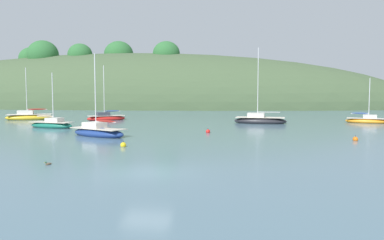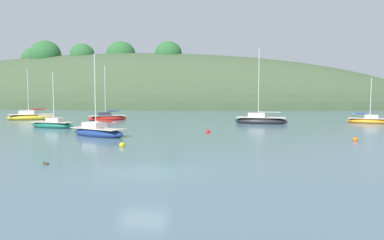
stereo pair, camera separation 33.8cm
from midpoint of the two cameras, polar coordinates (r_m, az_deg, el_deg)
name	(u,v)px [view 2 (the right image)]	position (r m, az deg, el deg)	size (l,w,h in m)	color
ground_plane	(143,173)	(19.59, -6.84, -7.88)	(400.00, 400.00, 0.00)	slate
far_shoreline_hill	(126,107)	(102.48, -9.77, 2.01)	(150.00, 36.00, 31.93)	#425638
sailboat_teal_outer	(31,117)	(60.78, -22.95, 0.45)	(7.02, 4.63, 7.86)	gold
sailboat_yellow_far	(368,120)	(54.86, 25.14, -0.07)	(5.46, 3.31, 6.08)	orange
sailboat_grey_yawl	(107,118)	(56.09, -12.48, 0.35)	(5.67, 4.52, 8.05)	red
sailboat_red_portside	(260,120)	(49.87, 10.46, -0.04)	(6.98, 3.14, 10.00)	#232328
sailboat_orange_cutter	(98,132)	(36.22, -13.74, -1.74)	(6.48, 4.76, 7.84)	navy
sailboat_black_sloop	(52,125)	(46.19, -20.07, -0.64)	(5.81, 3.10, 6.46)	#196B56
mooring_buoy_inner	(355,139)	(34.65, 23.62, -2.69)	(0.44, 0.44, 0.54)	orange
mooring_buoy_outer	(208,132)	(37.99, 2.66, -1.75)	(0.44, 0.44, 0.54)	red
mooring_buoy_channel	(122,145)	(28.87, -10.14, -3.73)	(0.44, 0.44, 0.54)	yellow
duck_lone_left	(46,164)	(23.02, -20.74, -6.16)	(0.34, 0.39, 0.24)	brown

